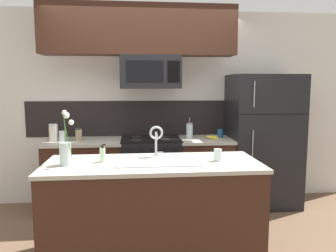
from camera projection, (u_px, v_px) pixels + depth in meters
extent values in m
plane|color=brown|center=(155.00, 239.00, 3.44)|extent=(10.00, 10.00, 0.00)
cube|color=silver|center=(171.00, 107.00, 4.57)|extent=(5.20, 0.10, 2.60)
cube|color=black|center=(150.00, 118.00, 4.50)|extent=(3.30, 0.01, 0.48)
cube|color=#381E14|center=(85.00, 177.00, 4.19)|extent=(0.94, 0.62, 0.88)
cube|color=#B2AD9E|center=(84.00, 142.00, 4.13)|extent=(0.97, 0.65, 0.03)
cube|color=#381E14|center=(205.00, 174.00, 4.34)|extent=(0.67, 0.62, 0.88)
cube|color=#B2AD9E|center=(205.00, 140.00, 4.29)|extent=(0.70, 0.65, 0.03)
cube|color=black|center=(151.00, 174.00, 4.27)|extent=(0.76, 0.62, 0.91)
cube|color=black|center=(151.00, 139.00, 4.21)|extent=(0.76, 0.62, 0.01)
cylinder|color=black|center=(137.00, 140.00, 4.06)|extent=(0.15, 0.15, 0.01)
cylinder|color=black|center=(166.00, 140.00, 4.10)|extent=(0.15, 0.15, 0.01)
cylinder|color=black|center=(137.00, 137.00, 4.33)|extent=(0.15, 0.15, 0.01)
cylinder|color=black|center=(164.00, 136.00, 4.36)|extent=(0.15, 0.15, 0.01)
cylinder|color=black|center=(129.00, 149.00, 3.88)|extent=(0.03, 0.02, 0.03)
cylinder|color=black|center=(141.00, 149.00, 3.89)|extent=(0.03, 0.02, 0.03)
cylinder|color=black|center=(152.00, 149.00, 3.90)|extent=(0.03, 0.02, 0.03)
cylinder|color=black|center=(163.00, 149.00, 3.92)|extent=(0.03, 0.02, 0.03)
cylinder|color=black|center=(175.00, 148.00, 3.93)|extent=(0.03, 0.02, 0.03)
cube|color=black|center=(150.00, 72.00, 4.09)|extent=(0.74, 0.40, 0.41)
cube|color=black|center=(145.00, 72.00, 3.88)|extent=(0.45, 0.00, 0.26)
cube|color=black|center=(174.00, 72.00, 3.91)|extent=(0.15, 0.00, 0.26)
cube|color=#381E14|center=(139.00, 30.00, 3.98)|extent=(2.37, 0.34, 0.60)
cube|color=black|center=(262.00, 140.00, 4.38)|extent=(0.89, 0.72, 1.74)
cube|color=black|center=(275.00, 114.00, 3.98)|extent=(0.86, 0.00, 0.01)
cylinder|color=#99999E|center=(254.00, 94.00, 3.91)|extent=(0.01, 0.01, 0.31)
cylinder|color=#99999E|center=(252.00, 157.00, 4.00)|extent=(0.01, 0.01, 0.66)
cylinder|color=silver|center=(54.00, 133.00, 4.09)|extent=(0.11, 0.11, 0.19)
cylinder|color=#B2B2B7|center=(53.00, 125.00, 4.08)|extent=(0.11, 0.11, 0.02)
cylinder|color=silver|center=(63.00, 136.00, 4.09)|extent=(0.09, 0.09, 0.11)
cylinder|color=#B2B2B7|center=(62.00, 131.00, 4.08)|extent=(0.08, 0.08, 0.01)
cylinder|color=#997F5B|center=(79.00, 135.00, 4.10)|extent=(0.08, 0.08, 0.14)
cylinder|color=black|center=(79.00, 129.00, 4.09)|extent=(0.08, 0.08, 0.02)
ellipsoid|color=yellow|center=(212.00, 137.00, 4.22)|extent=(0.17, 0.10, 0.06)
ellipsoid|color=yellow|center=(212.00, 137.00, 4.24)|extent=(0.18, 0.06, 0.06)
ellipsoid|color=yellow|center=(213.00, 137.00, 4.22)|extent=(0.18, 0.07, 0.06)
ellipsoid|color=yellow|center=(213.00, 137.00, 4.24)|extent=(0.17, 0.11, 0.05)
cylinder|color=brown|center=(213.00, 135.00, 4.23)|extent=(0.02, 0.02, 0.03)
cylinder|color=silver|center=(189.00, 131.00, 4.31)|extent=(0.09, 0.09, 0.18)
cylinder|color=#A3A3AA|center=(189.00, 124.00, 4.30)|extent=(0.08, 0.08, 0.02)
cylinder|color=#A3A3AA|center=(190.00, 121.00, 4.30)|extent=(0.01, 0.01, 0.05)
sphere|color=#A3A3AA|center=(190.00, 119.00, 4.29)|extent=(0.02, 0.02, 0.02)
cylinder|color=#1E5184|center=(220.00, 133.00, 4.35)|extent=(0.08, 0.08, 0.11)
cube|color=#381E14|center=(153.00, 212.00, 3.04)|extent=(1.92, 0.75, 0.88)
cube|color=#B2AD9E|center=(153.00, 164.00, 2.98)|extent=(1.95, 0.78, 0.03)
cube|color=#ADAFB5|center=(158.00, 161.00, 2.98)|extent=(0.76, 0.41, 0.01)
cube|color=#ADAFB5|center=(139.00, 170.00, 2.97)|extent=(0.30, 0.31, 0.15)
cube|color=#ADAFB5|center=(177.00, 169.00, 3.01)|extent=(0.30, 0.31, 0.15)
cylinder|color=#B7BABF|center=(156.00, 155.00, 3.22)|extent=(0.04, 0.04, 0.02)
cylinder|color=#B7BABF|center=(156.00, 143.00, 3.21)|extent=(0.02, 0.02, 0.22)
torus|color=#B7BABF|center=(156.00, 133.00, 3.14)|extent=(0.13, 0.02, 0.13)
cylinder|color=#B7BABF|center=(157.00, 137.00, 3.09)|extent=(0.02, 0.02, 0.06)
cube|color=#B7BABF|center=(160.00, 152.00, 3.22)|extent=(0.07, 0.01, 0.01)
cylinder|color=beige|center=(103.00, 155.00, 2.97)|extent=(0.05, 0.05, 0.13)
cylinder|color=black|center=(102.00, 147.00, 2.96)|extent=(0.02, 0.02, 0.02)
cube|color=black|center=(104.00, 145.00, 2.96)|extent=(0.03, 0.01, 0.01)
cylinder|color=silver|center=(218.00, 155.00, 3.01)|extent=(0.07, 0.07, 0.11)
cylinder|color=silver|center=(65.00, 154.00, 2.85)|extent=(0.10, 0.10, 0.20)
cylinder|color=silver|center=(66.00, 161.00, 2.85)|extent=(0.09, 0.09, 0.06)
cylinder|color=#386B2D|center=(68.00, 141.00, 2.81)|extent=(0.07, 0.06, 0.31)
sphere|color=white|center=(71.00, 122.00, 2.77)|extent=(0.05, 0.05, 0.05)
cylinder|color=#386B2D|center=(66.00, 137.00, 2.87)|extent=(0.01, 0.09, 0.36)
sphere|color=white|center=(66.00, 115.00, 2.89)|extent=(0.06, 0.06, 0.06)
cylinder|color=#386B2D|center=(65.00, 135.00, 2.88)|extent=(0.02, 0.11, 0.38)
sphere|color=white|center=(64.00, 113.00, 2.90)|extent=(0.05, 0.05, 0.05)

